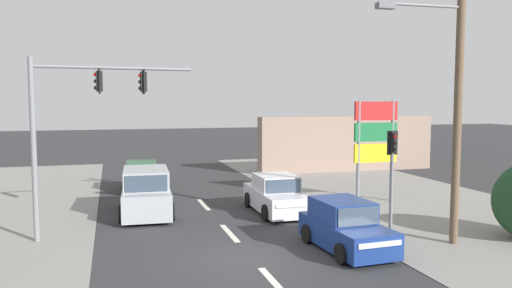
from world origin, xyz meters
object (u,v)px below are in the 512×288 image
pedestal_signal_right_kerb (392,163)px  hatchback_oncoming_near (345,227)px  traffic_signal_mast (75,115)px  sedan_receding_far (276,195)px  shopping_plaza_sign (376,137)px  suv_oncoming_mid (146,193)px  hatchback_crossing_left (142,177)px  utility_pole_foreground_right (456,70)px

pedestal_signal_right_kerb → hatchback_oncoming_near: size_ratio=0.96×
hatchback_oncoming_near → traffic_signal_mast: bearing=155.1°
sedan_receding_far → hatchback_oncoming_near: bearing=-85.9°
pedestal_signal_right_kerb → shopping_plaza_sign: (2.04, 4.72, 0.57)m
traffic_signal_mast → hatchback_oncoming_near: bearing=-24.9°
traffic_signal_mast → pedestal_signal_right_kerb: size_ratio=1.69×
suv_oncoming_mid → hatchback_oncoming_near: bearing=-49.9°
shopping_plaza_sign → sedan_receding_far: bearing=-171.8°
shopping_plaza_sign → hatchback_crossing_left: bearing=149.1°
sedan_receding_far → suv_oncoming_mid: suv_oncoming_mid is taller
utility_pole_foreground_right → hatchback_crossing_left: 16.22m
utility_pole_foreground_right → hatchback_crossing_left: (-8.93, 12.64, -4.86)m
traffic_signal_mast → pedestal_signal_right_kerb: (10.53, -2.19, -1.73)m
traffic_signal_mast → sedan_receding_far: (7.60, 1.80, -3.44)m
hatchback_crossing_left → hatchback_oncoming_near: bearing=-66.0°
hatchback_crossing_left → suv_oncoming_mid: bearing=-91.6°
traffic_signal_mast → hatchback_crossing_left: (2.57, 8.50, -3.44)m
pedestal_signal_right_kerb → suv_oncoming_mid: pedestal_signal_right_kerb is taller
hatchback_oncoming_near → hatchback_crossing_left: same height
pedestal_signal_right_kerb → hatchback_oncoming_near: 3.41m
hatchback_crossing_left → sedan_receding_far: bearing=-53.1°
suv_oncoming_mid → hatchback_crossing_left: bearing=88.4°
utility_pole_foreground_right → hatchback_oncoming_near: 6.01m
suv_oncoming_mid → utility_pole_foreground_right: bearing=-37.8°
pedestal_signal_right_kerb → sedan_receding_far: 5.24m
traffic_signal_mast → suv_oncoming_mid: size_ratio=1.30×
shopping_plaza_sign → hatchback_oncoming_near: (-4.57, -6.24, -2.28)m
utility_pole_foreground_right → suv_oncoming_mid: 12.42m
utility_pole_foreground_right → suv_oncoming_mid: (-9.08, 7.05, -4.68)m
pedestal_signal_right_kerb → suv_oncoming_mid: 9.70m
utility_pole_foreground_right → traffic_signal_mast: (-11.50, 4.14, -1.42)m
hatchback_oncoming_near → shopping_plaza_sign: bearing=53.8°
shopping_plaza_sign → traffic_signal_mast: bearing=-168.6°
traffic_signal_mast → hatchback_oncoming_near: size_ratio=1.61×
pedestal_signal_right_kerb → utility_pole_foreground_right: bearing=-63.4°
utility_pole_foreground_right → suv_oncoming_mid: size_ratio=2.25×
pedestal_signal_right_kerb → hatchback_crossing_left: (-7.96, 10.70, -1.71)m
utility_pole_foreground_right → hatchback_oncoming_near: (-3.50, 0.42, -4.86)m
hatchback_oncoming_near → suv_oncoming_mid: (-5.58, 6.63, 0.18)m
utility_pole_foreground_right → hatchback_crossing_left: bearing=125.2°
pedestal_signal_right_kerb → hatchback_crossing_left: size_ratio=0.96×
traffic_signal_mast → sedan_receding_far: bearing=13.3°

